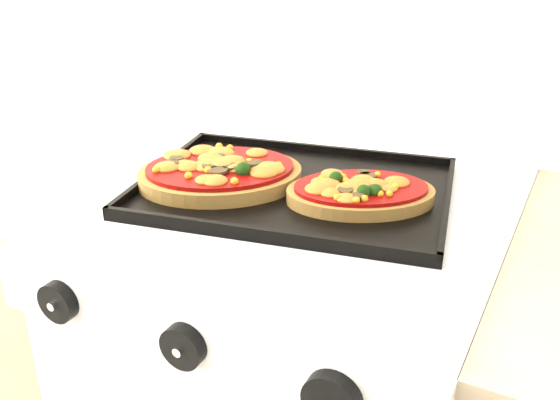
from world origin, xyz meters
The scene contains 7 objects.
control_panel centered at (0.00, 1.39, 0.85)m, with size 0.60×0.02×0.09m, color white.
knob_left centered at (-0.19, 1.37, 0.85)m, with size 0.05×0.05×0.02m, color black.
knob_center centered at (0.01, 1.37, 0.85)m, with size 0.05×0.05×0.02m, color black.
knob_right centered at (0.19, 1.37, 0.85)m, with size 0.06×0.06×0.02m, color black.
baking_tray centered at (-0.02, 1.69, 0.92)m, with size 0.46×0.34×0.02m, color black.
pizza_left centered at (-0.13, 1.66, 0.94)m, with size 0.25×0.19×0.04m, color olive, non-canonical shape.
pizza_right centered at (0.09, 1.70, 0.94)m, with size 0.21×0.14×0.03m, color olive, non-canonical shape.
Camera 1 is at (0.37, 0.91, 1.30)m, focal length 40.00 mm.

